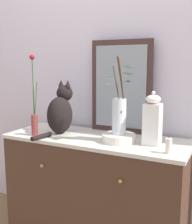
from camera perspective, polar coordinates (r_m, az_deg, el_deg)
wall_back at (r=2.22m, az=3.72°, el=9.33°), size 4.40×0.08×2.60m
sideboard at (r=2.14m, az=-0.00°, el=-15.52°), size 1.30×0.51×0.80m
mirror_leaning at (r=2.11m, az=5.03°, el=5.06°), size 0.47×0.03×0.68m
cat_sitting at (r=2.10m, az=-7.19°, el=0.07°), size 0.20×0.39×0.39m
vase_slim_green at (r=2.07m, az=-12.31°, el=-0.64°), size 0.06×0.05×0.57m
bowl_porcelain at (r=1.89m, az=4.60°, el=-5.20°), size 0.22×0.22×0.05m
vase_glass_clear at (r=1.85m, az=4.72°, el=-0.26°), size 0.20×0.16×0.51m
jar_lidded_porcelain at (r=1.83m, az=11.29°, el=-1.70°), size 0.10×0.10×0.34m
candle_pillar at (r=1.69m, az=14.40°, el=-6.65°), size 0.04×0.04×0.10m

